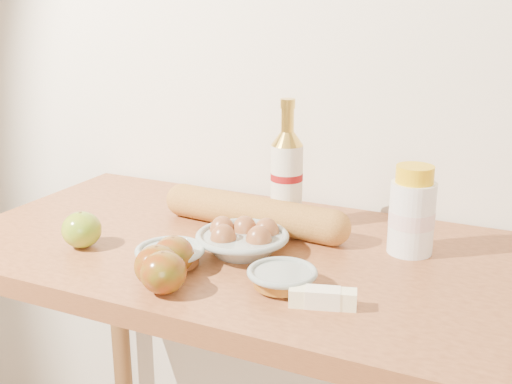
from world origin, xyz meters
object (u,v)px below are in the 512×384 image
at_px(bourbon_bottle, 287,177).
at_px(cream_bottle, 412,213).
at_px(table, 263,308).
at_px(egg_bowl, 243,240).
at_px(baguette, 253,213).

height_order(bourbon_bottle, cream_bottle, bourbon_bottle).
bearing_deg(table, egg_bowl, -129.75).
relative_size(table, cream_bottle, 7.26).
height_order(table, baguette, baguette).
xyz_separation_m(cream_bottle, egg_bowl, (-0.28, -0.13, -0.05)).
xyz_separation_m(table, baguette, (-0.06, 0.09, 0.16)).
relative_size(bourbon_bottle, cream_bottle, 1.60).
distance_m(table, cream_bottle, 0.34).
bearing_deg(egg_bowl, table, 50.25).
relative_size(table, bourbon_bottle, 4.53).
bearing_deg(bourbon_bottle, table, -77.91).
bearing_deg(baguette, bourbon_bottle, 35.02).
relative_size(cream_bottle, egg_bowl, 0.76).
relative_size(cream_bottle, baguette, 0.39).
bearing_deg(egg_bowl, bourbon_bottle, 81.68).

